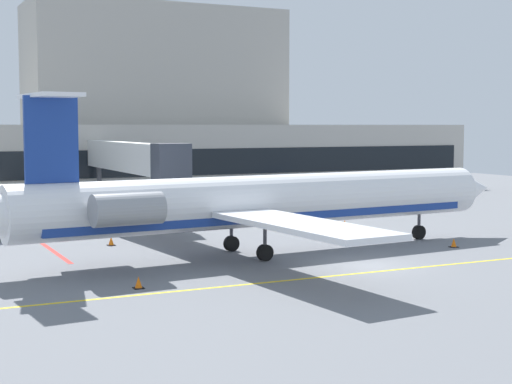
% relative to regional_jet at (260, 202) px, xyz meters
% --- Properties ---
extents(ground, '(120.00, 120.00, 0.11)m').
position_rel_regional_jet_xyz_m(ground, '(3.55, -5.89, -3.07)').
color(ground, slate).
extents(terminal_building, '(77.86, 17.54, 20.46)m').
position_rel_regional_jet_xyz_m(terminal_building, '(6.49, 43.25, 3.85)').
color(terminal_building, '#B7B2A8').
rests_on(terminal_building, ground).
extents(jet_bridge_west, '(2.40, 22.30, 6.04)m').
position_rel_regional_jet_xyz_m(jet_bridge_west, '(-0.68, 22.21, 1.65)').
color(jet_bridge_west, silver).
rests_on(jet_bridge_west, ground).
extents(regional_jet, '(35.45, 26.21, 8.83)m').
position_rel_regional_jet_xyz_m(regional_jet, '(0.00, 0.00, 0.00)').
color(regional_jet, white).
rests_on(regional_jet, ground).
extents(baggage_tug, '(3.74, 3.43, 1.98)m').
position_rel_regional_jet_xyz_m(baggage_tug, '(24.85, 20.97, -2.11)').
color(baggage_tug, '#19389E').
rests_on(baggage_tug, ground).
extents(fuel_tank, '(8.29, 2.58, 2.51)m').
position_rel_regional_jet_xyz_m(fuel_tank, '(-7.86, 26.95, -1.61)').
color(fuel_tank, white).
rests_on(fuel_tank, ground).
extents(safety_cone_alpha, '(0.47, 0.47, 0.55)m').
position_rel_regional_jet_xyz_m(safety_cone_alpha, '(10.71, 7.99, -2.77)').
color(safety_cone_alpha, orange).
rests_on(safety_cone_alpha, ground).
extents(safety_cone_bravo, '(0.47, 0.47, 0.55)m').
position_rel_regional_jet_xyz_m(safety_cone_bravo, '(-9.00, -5.87, -2.77)').
color(safety_cone_bravo, orange).
rests_on(safety_cone_bravo, ground).
extents(safety_cone_charlie, '(0.47, 0.47, 0.55)m').
position_rel_regional_jet_xyz_m(safety_cone_charlie, '(11.64, -2.68, -2.77)').
color(safety_cone_charlie, orange).
rests_on(safety_cone_charlie, ground).
extents(safety_cone_delta, '(0.47, 0.47, 0.55)m').
position_rel_regional_jet_xyz_m(safety_cone_delta, '(-6.68, 7.02, -2.77)').
color(safety_cone_delta, orange).
rests_on(safety_cone_delta, ground).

